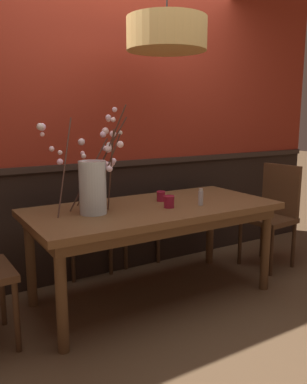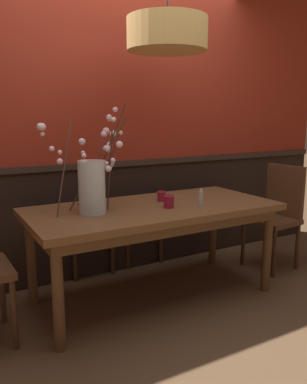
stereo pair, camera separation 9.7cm
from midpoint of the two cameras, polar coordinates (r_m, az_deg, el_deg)
ground_plane at (r=3.21m, az=0.90°, el=-14.81°), size 24.00×24.00×0.00m
back_wall at (r=3.50m, az=-4.81°, el=10.51°), size 4.76×0.14×2.76m
dining_table at (r=2.99m, az=0.94°, el=-3.56°), size 1.87×0.87×0.73m
chair_head_east_end at (r=3.85m, az=18.04°, el=-2.64°), size 0.43×0.45×0.95m
chair_far_side_left at (r=3.63m, az=-9.15°, el=-2.83°), size 0.42×0.40×0.97m
chair_far_side_right at (r=3.88m, az=-2.24°, el=-2.28°), size 0.42×0.46×0.89m
vase_with_blossoms at (r=2.76m, az=-7.81°, el=1.32°), size 0.62×0.50×0.74m
candle_holder_nearer_center at (r=2.90m, az=3.18°, el=-1.40°), size 0.08×0.08×0.09m
candle_holder_nearer_edge at (r=3.12m, az=2.07°, el=-0.60°), size 0.07×0.07×0.08m
condiment_bottle at (r=2.99m, az=7.78°, el=-0.81°), size 0.04×0.04×0.13m
pendant_lamp at (r=3.03m, az=2.96°, el=21.73°), size 0.58×0.58×0.91m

